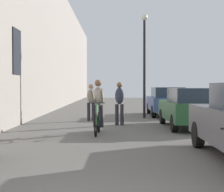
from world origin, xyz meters
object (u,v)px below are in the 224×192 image
at_px(pedestrian_mid, 92,100).
at_px(parked_car_second, 191,107).
at_px(pedestrian_near, 121,101).
at_px(cyclist_on_bicycle, 99,108).
at_px(street_lamp, 146,52).
at_px(parked_car_third, 168,101).

xyz_separation_m(pedestrian_mid, parked_car_second, (3.70, -2.70, -0.15)).
height_order(pedestrian_near, pedestrian_mid, pedestrian_near).
bearing_deg(pedestrian_near, cyclist_on_bicycle, -106.31).
height_order(cyclist_on_bicycle, pedestrian_mid, cyclist_on_bicycle).
bearing_deg(pedestrian_near, pedestrian_mid, 123.71).
bearing_deg(street_lamp, pedestrian_near, -111.44).
bearing_deg(parked_car_second, cyclist_on_bicycle, -153.56).
bearing_deg(pedestrian_mid, cyclist_on_bicycle, -83.79).
xyz_separation_m(cyclist_on_bicycle, parked_car_third, (3.21, 6.99, -0.06)).
bearing_deg(parked_car_second, pedestrian_near, 160.28).
xyz_separation_m(parked_car_second, parked_car_third, (-0.02, 5.38, 0.01)).
xyz_separation_m(pedestrian_near, parked_car_second, (2.50, -0.90, -0.19)).
height_order(cyclist_on_bicycle, pedestrian_near, cyclist_on_bicycle).
relative_size(cyclist_on_bicycle, parked_car_third, 0.43).
bearing_deg(parked_car_third, pedestrian_near, -118.98).
bearing_deg(pedestrian_near, parked_car_third, 61.02).
relative_size(pedestrian_near, pedestrian_mid, 1.04).
height_order(street_lamp, parked_car_third, street_lamp).
distance_m(cyclist_on_bicycle, street_lamp, 6.42).
xyz_separation_m(street_lamp, parked_car_second, (1.26, -4.05, -2.36)).
xyz_separation_m(street_lamp, parked_car_third, (1.24, 1.33, -2.36)).
bearing_deg(cyclist_on_bicycle, parked_car_third, 65.29).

